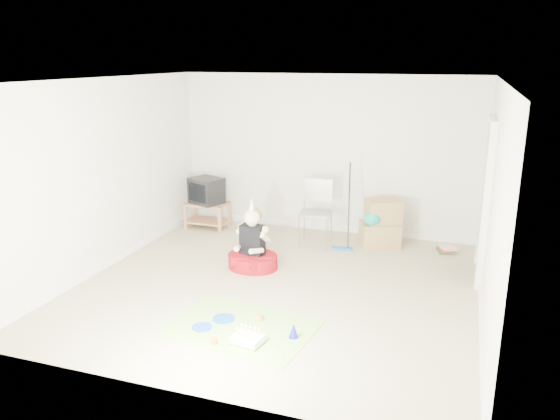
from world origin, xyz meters
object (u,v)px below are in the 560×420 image
(folding_chair, at_px, (316,213))
(cardboard_boxes, at_px, (381,224))
(birthday_cake, at_px, (248,339))
(crt_tv, at_px, (206,191))
(seated_woman, at_px, (253,253))
(tv_stand, at_px, (207,213))

(folding_chair, bearing_deg, cardboard_boxes, 14.31)
(birthday_cake, bearing_deg, crt_tv, 121.90)
(seated_woman, distance_m, birthday_cake, 2.10)
(crt_tv, distance_m, cardboard_boxes, 2.99)
(seated_woman, bearing_deg, crt_tv, 133.78)
(tv_stand, distance_m, seated_woman, 2.06)
(tv_stand, bearing_deg, folding_chair, -7.09)
(folding_chair, bearing_deg, seated_woman, -114.59)
(birthday_cake, bearing_deg, seated_woman, 110.21)
(tv_stand, distance_m, folding_chair, 2.03)
(seated_woman, height_order, birthday_cake, seated_woman)
(crt_tv, relative_size, birthday_cake, 1.49)
(crt_tv, relative_size, seated_woman, 0.50)
(folding_chair, bearing_deg, crt_tv, 172.91)
(seated_woman, bearing_deg, cardboard_boxes, 43.91)
(folding_chair, height_order, birthday_cake, folding_chair)
(tv_stand, bearing_deg, seated_woman, -46.22)
(crt_tv, distance_m, birthday_cake, 4.12)
(folding_chair, bearing_deg, birthday_cake, -87.23)
(seated_woman, bearing_deg, folding_chair, 65.41)
(birthday_cake, bearing_deg, tv_stand, 121.90)
(seated_woman, bearing_deg, birthday_cake, -69.79)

